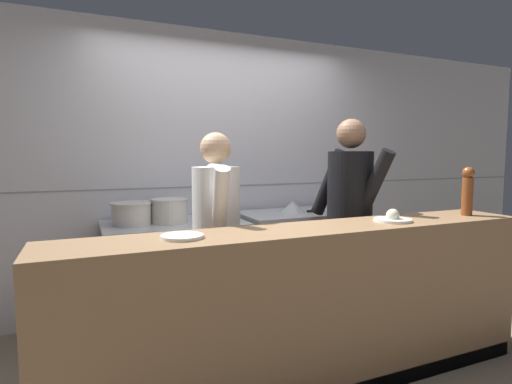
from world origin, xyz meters
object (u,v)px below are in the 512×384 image
(oven_range, at_px, (175,274))
(chef_sous, at_px, (349,217))
(pepper_mill, at_px, (468,190))
(chef_head_cook, at_px, (217,236))
(plated_dish_main, at_px, (182,236))
(stock_pot, at_px, (132,213))
(chefs_knife, at_px, (324,211))
(plated_dish_appetiser, at_px, (393,218))
(mixing_bowl_steel, at_px, (293,207))
(sauce_pot, at_px, (169,210))
(braising_pot, at_px, (221,208))

(oven_range, distance_m, chef_sous, 1.51)
(pepper_mill, distance_m, chef_head_cook, 1.84)
(plated_dish_main, relative_size, chef_head_cook, 0.14)
(stock_pot, height_order, chef_sous, chef_sous)
(stock_pot, bearing_deg, oven_range, -1.87)
(chefs_knife, relative_size, plated_dish_appetiser, 1.59)
(oven_range, bearing_deg, mixing_bowl_steel, -0.76)
(mixing_bowl_steel, height_order, chef_head_cook, chef_head_cook)
(sauce_pot, bearing_deg, plated_dish_appetiser, -44.81)
(mixing_bowl_steel, height_order, chef_sous, chef_sous)
(stock_pot, relative_size, chef_head_cook, 0.20)
(oven_range, relative_size, braising_pot, 3.84)
(oven_range, height_order, chef_sous, chef_sous)
(plated_dish_appetiser, bearing_deg, stock_pot, 140.84)
(braising_pot, distance_m, chef_head_cook, 0.72)
(plated_dish_appetiser, distance_m, chef_sous, 0.54)
(chef_head_cook, bearing_deg, braising_pot, 79.35)
(stock_pot, xyz_separation_m, braising_pot, (0.74, -0.02, -0.00))
(sauce_pot, relative_size, plated_dish_appetiser, 1.25)
(oven_range, bearing_deg, plated_dish_appetiser, -46.00)
(chefs_knife, xyz_separation_m, chef_sous, (-0.15, -0.60, 0.04))
(sauce_pot, bearing_deg, chef_sous, -28.31)
(braising_pot, relative_size, mixing_bowl_steel, 1.25)
(sauce_pot, height_order, chef_sous, chef_sous)
(stock_pot, xyz_separation_m, plated_dish_appetiser, (1.53, -1.24, 0.04))
(plated_dish_main, relative_size, chef_sous, 0.13)
(oven_range, distance_m, plated_dish_appetiser, 1.81)
(stock_pot, bearing_deg, chef_sous, -24.26)
(stock_pot, bearing_deg, mixing_bowl_steel, -1.02)
(sauce_pot, relative_size, plated_dish_main, 1.35)
(oven_range, bearing_deg, sauce_pot, -166.13)
(pepper_mill, bearing_deg, braising_pot, 140.01)
(mixing_bowl_steel, distance_m, plated_dish_appetiser, 1.22)
(plated_dish_main, height_order, plated_dish_appetiser, plated_dish_appetiser)
(chef_head_cook, relative_size, chef_sous, 0.93)
(sauce_pot, height_order, plated_dish_main, sauce_pot)
(mixing_bowl_steel, xyz_separation_m, chef_head_cook, (-0.96, -0.67, -0.07))
(mixing_bowl_steel, height_order, plated_dish_appetiser, plated_dish_appetiser)
(sauce_pot, distance_m, mixing_bowl_steel, 1.15)
(stock_pot, relative_size, plated_dish_main, 1.42)
(stock_pot, xyz_separation_m, mixing_bowl_steel, (1.44, -0.03, -0.02))
(oven_range, bearing_deg, braising_pot, -1.52)
(mixing_bowl_steel, bearing_deg, chef_sous, -78.85)
(stock_pot, distance_m, sauce_pot, 0.30)
(chefs_knife, relative_size, pepper_mill, 1.11)
(braising_pot, relative_size, chefs_knife, 0.76)
(sauce_pot, xyz_separation_m, mixing_bowl_steel, (1.15, -0.00, -0.03))
(sauce_pot, height_order, pepper_mill, pepper_mill)
(chef_head_cook, bearing_deg, plated_dish_appetiser, -17.94)
(oven_range, xyz_separation_m, chef_sous, (1.24, -0.70, 0.51))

